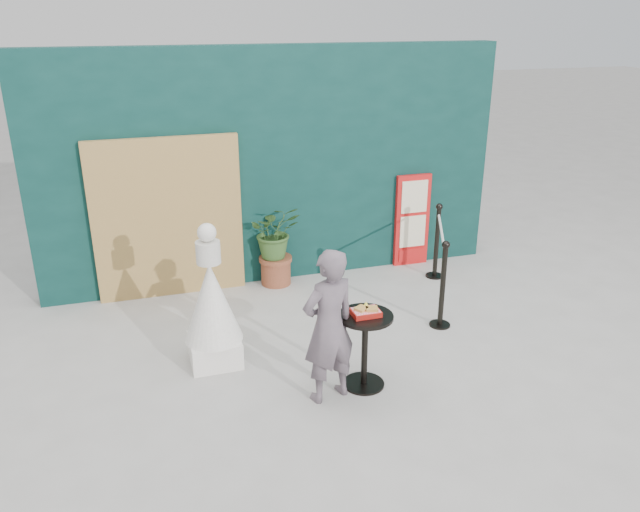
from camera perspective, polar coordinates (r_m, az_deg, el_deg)
The scene contains 10 objects.
ground at distance 5.93m, azimuth 3.58°, elevation -13.16°, with size 60.00×60.00×0.00m, color #ADAAA5.
back_wall at distance 8.11m, azimuth -4.19°, elevation 8.13°, with size 6.00×0.30×3.00m, color #092B28.
bamboo_fence at distance 7.85m, azimuth -13.72°, elevation 3.31°, with size 1.80×0.08×2.00m, color tan.
woman at distance 5.61m, azimuth 0.80°, elevation -6.46°, with size 0.54×0.35×1.48m, color #665760.
menu_board at distance 8.78m, azimuth 8.42°, elevation 3.24°, with size 0.50×0.07×1.30m.
statue at distance 6.31m, azimuth -9.84°, elevation -4.72°, with size 0.59×0.59×1.50m.
cafe_table at distance 5.91m, azimuth 4.13°, elevation -7.58°, with size 0.52×0.52×0.75m.
food_basket at distance 5.78m, azimuth 4.22°, elevation -5.07°, with size 0.26×0.19×0.11m.
planter at distance 8.06m, azimuth -4.14°, elevation 1.60°, with size 0.64×0.55×1.09m.
stanchion_barrier at distance 7.78m, azimuth 10.87°, elevation -0.57°, with size 0.84×1.54×1.03m.
Camera 1 is at (-1.81, -4.53, 3.37)m, focal length 35.00 mm.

